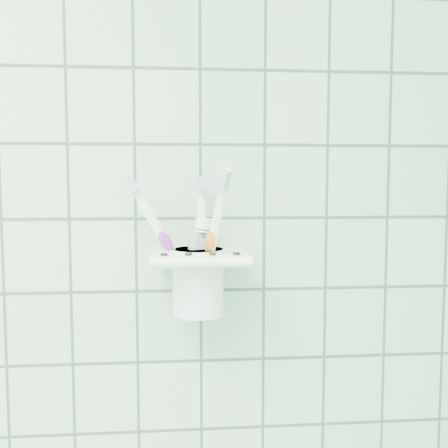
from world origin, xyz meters
name	(u,v)px	position (x,y,z in m)	size (l,w,h in m)	color
holder_bracket	(200,258)	(0.67, 1.15, 1.31)	(0.13, 0.11, 0.04)	white
cup	(198,279)	(0.66, 1.16, 1.28)	(0.08, 0.08, 0.09)	white
toothbrush_pink	(204,232)	(0.67, 1.16, 1.34)	(0.10, 0.02, 0.21)	white
toothbrush_blue	(208,241)	(0.68, 1.16, 1.33)	(0.02, 0.02, 0.19)	white
toothbrush_orange	(198,231)	(0.67, 1.17, 1.34)	(0.05, 0.09, 0.21)	white
toothpaste_tube	(193,257)	(0.66, 1.15, 1.31)	(0.05, 0.03, 0.13)	silver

